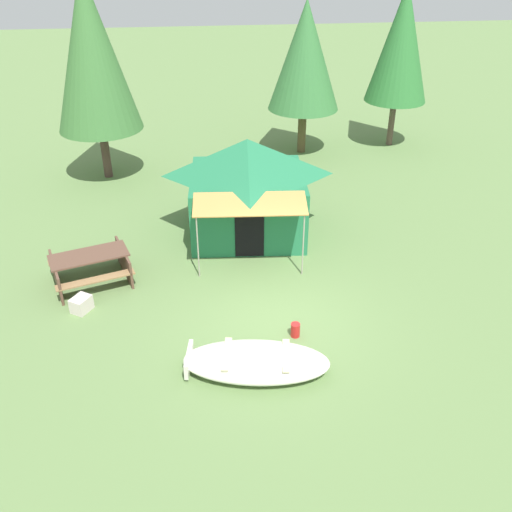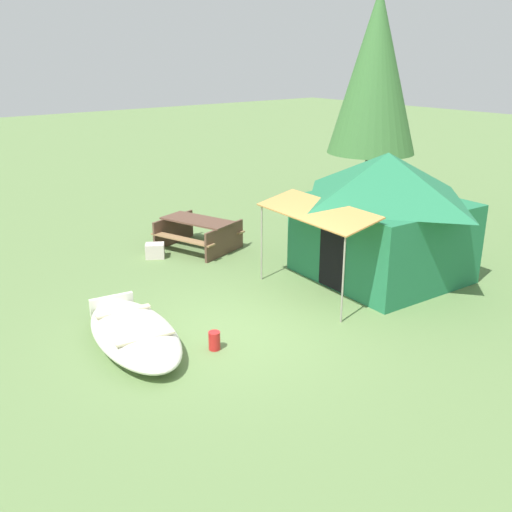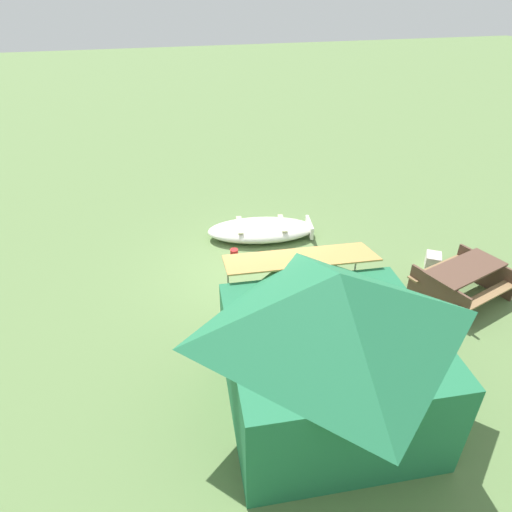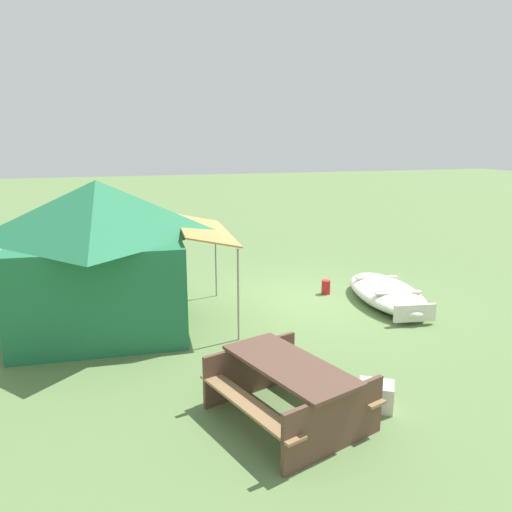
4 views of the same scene
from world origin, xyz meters
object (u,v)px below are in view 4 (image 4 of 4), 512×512
object	(u,v)px
picnic_table	(289,384)
fuel_can	(326,287)
beached_rowboat	(387,293)
cooler_box	(376,396)
canvas_cabin_tent	(101,252)

from	to	relation	value
picnic_table	fuel_can	world-z (taller)	picnic_table
beached_rowboat	fuel_can	xyz separation A→B (m)	(0.98, 0.99, -0.07)
beached_rowboat	fuel_can	world-z (taller)	beached_rowboat
beached_rowboat	cooler_box	xyz separation A→B (m)	(-3.75, 2.48, -0.06)
canvas_cabin_tent	picnic_table	distance (m)	4.75
canvas_cabin_tent	cooler_box	world-z (taller)	canvas_cabin_tent
cooler_box	fuel_can	bearing A→B (deg)	-17.41
beached_rowboat	picnic_table	xyz separation A→B (m)	(-3.66, 3.68, 0.25)
fuel_can	beached_rowboat	bearing A→B (deg)	-134.51
cooler_box	fuel_can	xyz separation A→B (m)	(4.73, -1.48, -0.01)
picnic_table	fuel_can	distance (m)	5.37
canvas_cabin_tent	cooler_box	size ratio (longest dim) A/B	9.31
beached_rowboat	picnic_table	size ratio (longest dim) A/B	1.39
canvas_cabin_tent	beached_rowboat	bearing A→B (deg)	-94.32
canvas_cabin_tent	picnic_table	size ratio (longest dim) A/B	1.87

